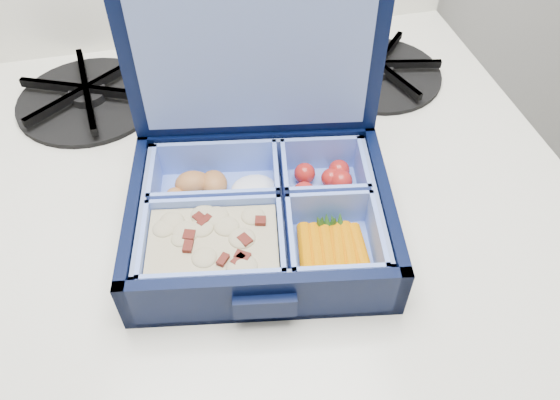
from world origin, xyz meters
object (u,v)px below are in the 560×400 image
object	(u,v)px
burner_grate	(377,68)
fork	(275,139)
bento_box	(261,217)
stove	(263,368)

from	to	relation	value
burner_grate	fork	size ratio (longest dim) A/B	0.92
fork	bento_box	bearing A→B (deg)	-90.64
stove	bento_box	size ratio (longest dim) A/B	4.20
bento_box	fork	xyz separation A→B (m)	(0.04, 0.13, -0.02)
stove	bento_box	xyz separation A→B (m)	(-0.01, -0.10, 0.52)
stove	fork	world-z (taller)	fork
bento_box	burner_grate	world-z (taller)	bento_box
stove	fork	size ratio (longest dim) A/B	5.56
stove	fork	bearing A→B (deg)	45.78
bento_box	burner_grate	distance (m)	0.29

